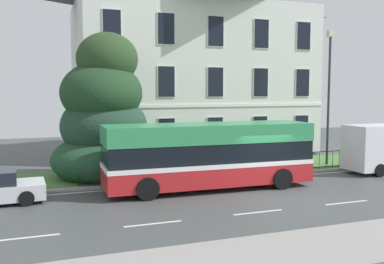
{
  "coord_description": "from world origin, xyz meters",
  "views": [
    {
      "loc": [
        -9.57,
        -15.39,
        4.44
      ],
      "look_at": [
        -2.18,
        4.82,
        2.39
      ],
      "focal_mm": 39.91,
      "sensor_mm": 36.0,
      "label": 1
    }
  ],
  "objects_px": {
    "evergreen_tree": "(104,122)",
    "street_lamp_post": "(329,90)",
    "single_decker_bus": "(209,155)",
    "georgian_townhouse": "(192,68)"
  },
  "relations": [
    {
      "from": "evergreen_tree",
      "to": "street_lamp_post",
      "type": "relative_size",
      "value": 0.99
    },
    {
      "from": "single_decker_bus",
      "to": "street_lamp_post",
      "type": "distance_m",
      "value": 9.8
    },
    {
      "from": "single_decker_bus",
      "to": "street_lamp_post",
      "type": "relative_size",
      "value": 1.22
    },
    {
      "from": "evergreen_tree",
      "to": "street_lamp_post",
      "type": "height_order",
      "value": "street_lamp_post"
    },
    {
      "from": "georgian_townhouse",
      "to": "street_lamp_post",
      "type": "xyz_separation_m",
      "value": [
        5.39,
        -8.69,
        -1.64
      ]
    },
    {
      "from": "evergreen_tree",
      "to": "single_decker_bus",
      "type": "xyz_separation_m",
      "value": [
        4.13,
        -4.06,
        -1.33
      ]
    },
    {
      "from": "single_decker_bus",
      "to": "street_lamp_post",
      "type": "xyz_separation_m",
      "value": [
        8.83,
        3.03,
        2.97
      ]
    },
    {
      "from": "georgian_townhouse",
      "to": "evergreen_tree",
      "type": "height_order",
      "value": "georgian_townhouse"
    },
    {
      "from": "georgian_townhouse",
      "to": "street_lamp_post",
      "type": "height_order",
      "value": "georgian_townhouse"
    },
    {
      "from": "street_lamp_post",
      "to": "single_decker_bus",
      "type": "bearing_deg",
      "value": -161.08
    }
  ]
}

